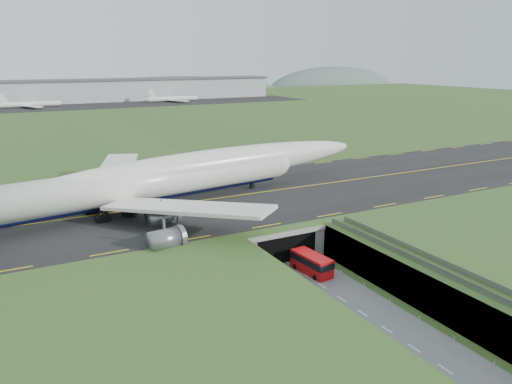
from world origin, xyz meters
TOP-DOWN VIEW (x-y plane):
  - ground at (0.00, 0.00)m, footprint 900.00×900.00m
  - airfield_deck at (0.00, 0.00)m, footprint 800.00×800.00m
  - trench_road at (0.00, -7.50)m, footprint 12.00×75.00m
  - taxiway at (0.00, 33.00)m, footprint 800.00×44.00m
  - tunnel_portal at (0.00, 16.71)m, footprint 17.00×22.30m
  - guideway at (11.00, -19.11)m, footprint 3.00×53.00m
  - jumbo_jet at (-13.06, 33.77)m, footprint 102.57×63.96m
  - shuttle_tram at (1.41, 2.26)m, footprint 3.87×8.45m
  - cargo_terminal at (-0.14, 299.41)m, footprint 320.00×67.00m
  - distant_hills at (64.38, 430.00)m, footprint 700.00×91.00m

SIDE VIEW (x-z plane):
  - distant_hills at x=64.38m, z-range -34.00..26.00m
  - ground at x=0.00m, z-range 0.00..0.00m
  - trench_road at x=0.00m, z-range 0.00..0.20m
  - shuttle_tram at x=1.41m, z-range 0.16..3.48m
  - airfield_deck at x=0.00m, z-range 0.00..6.00m
  - tunnel_portal at x=0.00m, z-range 0.33..6.33m
  - guideway at x=11.00m, z-range 1.80..8.85m
  - taxiway at x=0.00m, z-range 6.00..6.18m
  - jumbo_jet at x=-13.06m, z-range 1.07..22.48m
  - cargo_terminal at x=-0.14m, z-range 6.16..21.76m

